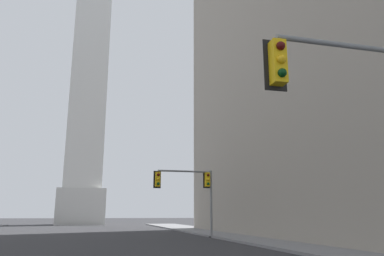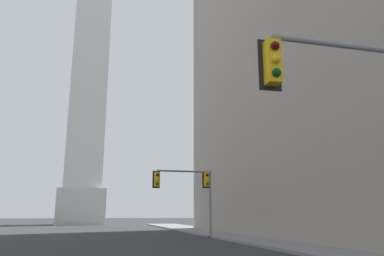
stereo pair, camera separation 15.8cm
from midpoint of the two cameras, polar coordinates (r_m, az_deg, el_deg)
The scene contains 4 objects.
sidewalk_right at distance 28.13m, azimuth 9.62°, elevation -16.22°, with size 5.00×83.39×0.15m, color slate.
obelisk at distance 78.17m, azimuth -14.80°, elevation 13.31°, with size 8.14×8.14×74.76m.
traffic_light_near_right at distance 10.68m, azimuth 26.69°, elevation 4.15°, with size 4.90×0.50×6.06m.
traffic_light_mid_right at distance 29.44m, azimuth -0.05°, elevation -8.83°, with size 4.75×0.52×5.11m.
Camera 2 is at (2.53, -0.80, 1.71)m, focal length 35.00 mm.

